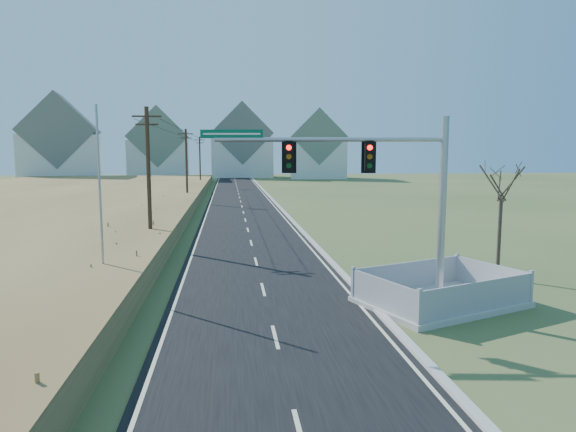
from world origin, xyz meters
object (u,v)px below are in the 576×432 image
Objects in this scene: traffic_signal_mast at (392,195)px; fence_enclosure at (440,298)px; flagpole at (101,219)px; open_sign at (422,315)px; bare_tree at (502,180)px.

traffic_signal_mast is 1.29× the size of fence_enclosure.
flagpole reaches higher than fence_enclosure.
open_sign is 9.74m from bare_tree.
flagpole is at bearing 167.66° from traffic_signal_mast.
traffic_signal_mast reaches higher than fence_enclosure.
flagpole is (-11.63, 4.28, -1.30)m from traffic_signal_mast.
open_sign is at bearing -135.66° from bare_tree.
flagpole is at bearing 144.46° from fence_enclosure.
traffic_signal_mast is 1.55× the size of bare_tree.
flagpole reaches higher than open_sign.
flagpole reaches higher than traffic_signal_mast.
bare_tree reaches higher than fence_enclosure.
fence_enclosure is 1.20× the size of bare_tree.
fence_enclosure is at bearing -13.99° from flagpole.
traffic_signal_mast reaches higher than open_sign.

